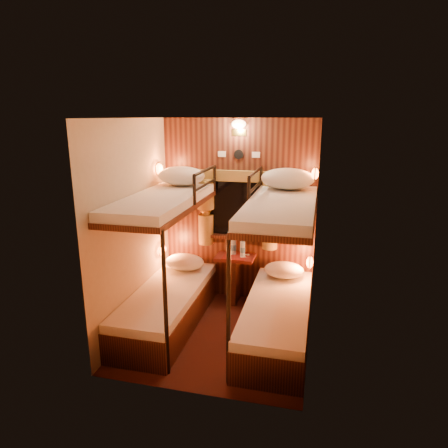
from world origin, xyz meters
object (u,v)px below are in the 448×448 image
(bunk_right, at_px, (278,292))
(table, at_px, (235,273))
(bunk_left, at_px, (167,281))
(bottle_left, at_px, (233,246))
(bottle_right, at_px, (243,249))

(bunk_right, distance_m, table, 1.02)
(bunk_left, distance_m, table, 1.02)
(bottle_left, bearing_deg, table, -54.61)
(bunk_left, distance_m, bottle_left, 1.05)
(bunk_left, height_order, bunk_right, same)
(bunk_right, bearing_deg, table, 129.67)
(bottle_left, distance_m, bottle_right, 0.14)
(table, xyz_separation_m, bottle_right, (0.10, 0.01, 0.34))
(bunk_right, height_order, bottle_right, bunk_right)
(bunk_right, xyz_separation_m, bottle_left, (-0.68, 0.83, 0.20))
(bottle_left, bearing_deg, bunk_left, -126.38)
(bunk_left, height_order, bottle_left, bunk_left)
(table, relative_size, bottle_left, 2.56)
(bottle_left, relative_size, bottle_right, 1.09)
(table, height_order, bottle_left, bottle_left)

